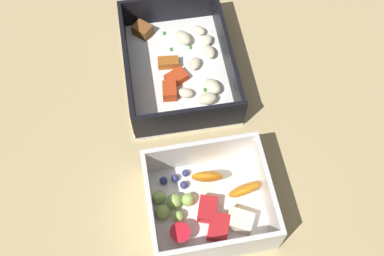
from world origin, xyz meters
The scene contains 3 objects.
table_surface centered at (0.00, 0.00, 1.00)cm, with size 80.00×80.00×2.00cm, color tan.
pasta_container centered at (9.34, 0.43, 3.76)cm, with size 22.45×16.76×5.82cm.
fruit_bowl centered at (-13.35, -0.93, 4.18)cm, with size 14.52×16.14×6.44cm.
Camera 1 is at (-33.00, 3.66, 59.75)cm, focal length 42.43 mm.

